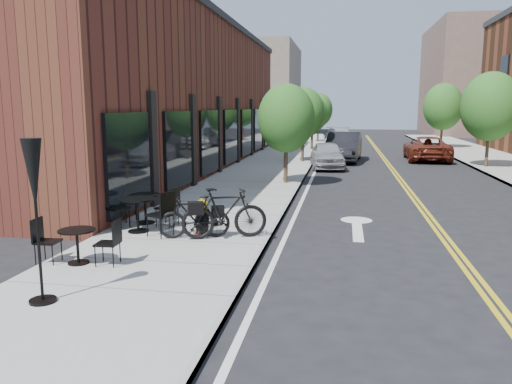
# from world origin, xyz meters

# --- Properties ---
(ground) EXTENTS (120.00, 120.00, 0.00)m
(ground) POSITION_xyz_m (0.00, 0.00, 0.00)
(ground) COLOR black
(ground) RESTS_ON ground
(sidewalk_near) EXTENTS (4.00, 70.00, 0.12)m
(sidewalk_near) POSITION_xyz_m (-2.00, 10.00, 0.06)
(sidewalk_near) COLOR #9E9B93
(sidewalk_near) RESTS_ON ground
(building_near) EXTENTS (5.00, 28.00, 7.00)m
(building_near) POSITION_xyz_m (-6.50, 14.00, 3.50)
(building_near) COLOR #4F2019
(building_near) RESTS_ON ground
(bg_building_left) EXTENTS (8.00, 14.00, 10.00)m
(bg_building_left) POSITION_xyz_m (-8.00, 48.00, 5.00)
(bg_building_left) COLOR #726656
(bg_building_left) RESTS_ON ground
(bg_building_right) EXTENTS (10.00, 16.00, 12.00)m
(bg_building_right) POSITION_xyz_m (16.00, 50.00, 6.00)
(bg_building_right) COLOR brown
(bg_building_right) RESTS_ON ground
(tree_near_a) EXTENTS (2.20, 2.20, 3.81)m
(tree_near_a) POSITION_xyz_m (-0.60, 9.00, 2.60)
(tree_near_a) COLOR #382B1E
(tree_near_a) RESTS_ON sidewalk_near
(tree_near_b) EXTENTS (2.30, 2.30, 3.98)m
(tree_near_b) POSITION_xyz_m (-0.60, 17.00, 2.71)
(tree_near_b) COLOR #382B1E
(tree_near_b) RESTS_ON sidewalk_near
(tree_near_c) EXTENTS (2.10, 2.10, 3.67)m
(tree_near_c) POSITION_xyz_m (-0.60, 25.00, 2.53)
(tree_near_c) COLOR #382B1E
(tree_near_c) RESTS_ON sidewalk_near
(tree_near_d) EXTENTS (2.40, 2.40, 4.11)m
(tree_near_d) POSITION_xyz_m (-0.60, 33.00, 2.79)
(tree_near_d) COLOR #382B1E
(tree_near_d) RESTS_ON sidewalk_near
(tree_far_b) EXTENTS (2.80, 2.80, 4.62)m
(tree_far_b) POSITION_xyz_m (8.60, 16.00, 3.06)
(tree_far_b) COLOR #382B1E
(tree_far_b) RESTS_ON sidewalk_far
(tree_far_c) EXTENTS (2.80, 2.80, 4.62)m
(tree_far_c) POSITION_xyz_m (8.60, 28.00, 3.06)
(tree_far_c) COLOR #382B1E
(tree_far_c) RESTS_ON sidewalk_far
(fire_hydrant) EXTENTS (0.40, 0.40, 0.86)m
(fire_hydrant) POSITION_xyz_m (-1.56, 0.57, 0.53)
(fire_hydrant) COLOR maroon
(fire_hydrant) RESTS_ON sidewalk_near
(bicycle_left) EXTENTS (1.67, 0.94, 0.97)m
(bicycle_left) POSITION_xyz_m (-1.66, 0.30, 0.60)
(bicycle_left) COLOR black
(bicycle_left) RESTS_ON sidewalk_near
(bicycle_right) EXTENTS (1.99, 1.19, 1.16)m
(bicycle_right) POSITION_xyz_m (-0.99, 0.38, 0.70)
(bicycle_right) COLOR black
(bicycle_right) RESTS_ON sidewalk_near
(bistro_set_a) EXTENTS (1.60, 0.73, 0.86)m
(bistro_set_a) POSITION_xyz_m (-3.28, -1.88, 0.55)
(bistro_set_a) COLOR black
(bistro_set_a) RESTS_ON sidewalk_near
(bistro_set_b) EXTENTS (1.85, 0.96, 0.97)m
(bistro_set_b) POSITION_xyz_m (-3.31, 1.48, 0.61)
(bistro_set_b) COLOR black
(bistro_set_b) RESTS_ON sidewalk_near
(bistro_set_c) EXTENTS (1.97, 1.20, 1.05)m
(bistro_set_c) POSITION_xyz_m (-3.14, 0.61, 0.65)
(bistro_set_c) COLOR black
(bistro_set_c) RESTS_ON sidewalk_near
(patio_umbrella) EXTENTS (0.40, 0.40, 2.48)m
(patio_umbrella) POSITION_xyz_m (-2.84, -3.72, 1.90)
(patio_umbrella) COLOR black
(patio_umbrella) RESTS_ON sidewalk_near
(parked_car_a) EXTENTS (2.01, 4.08, 1.34)m
(parked_car_a) POSITION_xyz_m (0.80, 14.87, 0.67)
(parked_car_a) COLOR #95979D
(parked_car_a) RESTS_ON ground
(parked_car_b) EXTENTS (2.20, 5.13, 1.64)m
(parked_car_b) POSITION_xyz_m (1.60, 18.32, 0.82)
(parked_car_b) COLOR black
(parked_car_b) RESTS_ON ground
(parked_car_c) EXTENTS (2.34, 5.41, 1.55)m
(parked_car_c) POSITION_xyz_m (1.22, 26.57, 0.78)
(parked_car_c) COLOR #B1B2B6
(parked_car_c) RESTS_ON ground
(parked_car_far) EXTENTS (2.46, 5.05, 1.38)m
(parked_car_far) POSITION_xyz_m (6.30, 19.57, 0.69)
(parked_car_far) COLOR maroon
(parked_car_far) RESTS_ON ground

